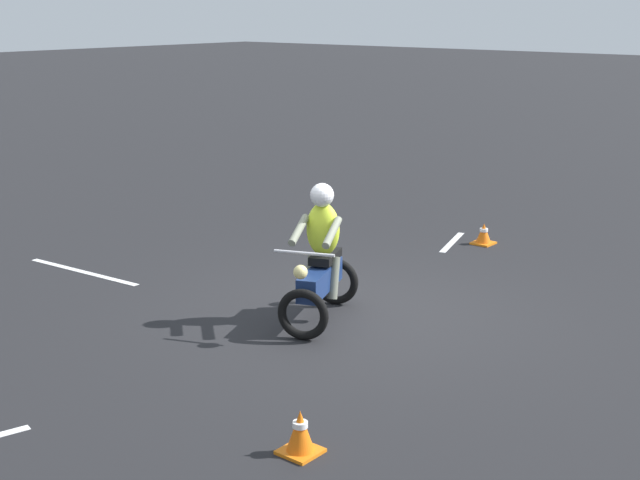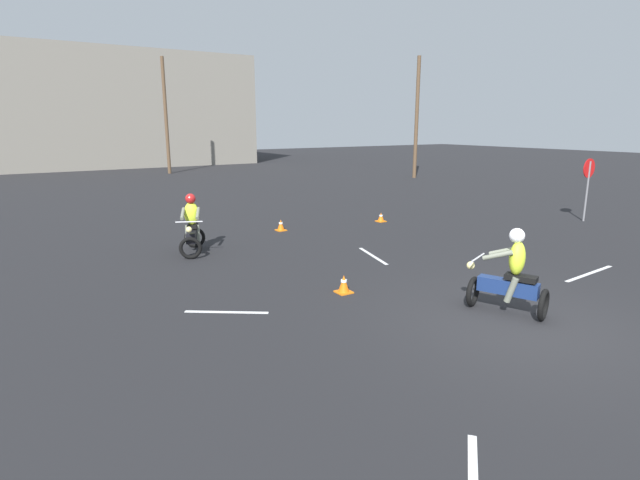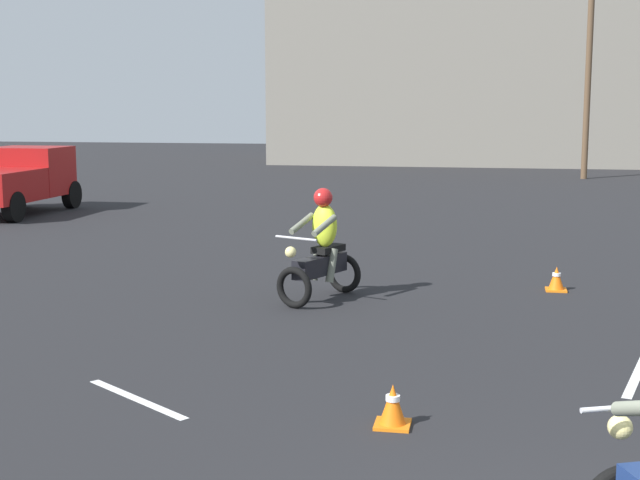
{
  "view_description": "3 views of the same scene",
  "coord_description": "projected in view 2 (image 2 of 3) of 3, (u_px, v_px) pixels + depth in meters",
  "views": [
    {
      "loc": [
        -6.17,
        8.27,
        3.65
      ],
      "look_at": [
        0.21,
        0.51,
        1.0
      ],
      "focal_mm": 50.0,
      "sensor_mm": 36.0,
      "label": 1
    },
    {
      "loc": [
        -7.58,
        -5.14,
        3.52
      ],
      "look_at": [
        -1.56,
        4.32,
        0.9
      ],
      "focal_mm": 28.0,
      "sensor_mm": 36.0,
      "label": 2
    },
    {
      "loc": [
        -0.95,
        -4.53,
        2.86
      ],
      "look_at": [
        -3.34,
        8.14,
        0.9
      ],
      "focal_mm": 50.0,
      "sensor_mm": 36.0,
      "label": 3
    }
  ],
  "objects": [
    {
      "name": "utility_pole_far",
      "position": [
        166.0,
        116.0,
        35.43
      ],
      "size": [
        0.24,
        0.24,
        8.1
      ],
      "primitive_type": "cylinder",
      "color": "brown",
      "rests_on": "ground"
    },
    {
      "name": "traffic_cone_far_right",
      "position": [
        381.0,
        217.0,
        18.37
      ],
      "size": [
        0.32,
        0.32,
        0.33
      ],
      "color": "orange",
      "rests_on": "ground"
    },
    {
      "name": "building_backdrop",
      "position": [
        104.0,
        110.0,
        42.67
      ],
      "size": [
        23.77,
        9.99,
        9.37
      ],
      "primitive_type": "cube",
      "color": "gray",
      "rests_on": "ground"
    },
    {
      "name": "motorcycle_rider_background",
      "position": [
        192.0,
        227.0,
        13.8
      ],
      "size": [
        1.13,
        1.54,
        1.66
      ],
      "rotation": [
        0.0,
        0.0,
        2.73
      ],
      "color": "black",
      "rests_on": "ground"
    },
    {
      "name": "lane_stripe_n",
      "position": [
        373.0,
        256.0,
        13.62
      ],
      "size": [
        0.58,
        1.8,
        0.01
      ],
      "primitive_type": "cube",
      "rotation": [
        0.0,
        0.0,
        2.88
      ],
      "color": "silver",
      "rests_on": "ground"
    },
    {
      "name": "motorcycle_rider_foreground",
      "position": [
        511.0,
        277.0,
        9.33
      ],
      "size": [
        1.1,
        1.54,
        1.66
      ],
      "rotation": [
        0.0,
        0.0,
        0.39
      ],
      "color": "black",
      "rests_on": "ground"
    },
    {
      "name": "ground_plane",
      "position": [
        522.0,
        324.0,
        8.99
      ],
      "size": [
        120.0,
        120.0,
        0.0
      ],
      "primitive_type": "plane",
      "color": "black"
    },
    {
      "name": "traffic_cone_near_right",
      "position": [
        281.0,
        225.0,
        16.81
      ],
      "size": [
        0.32,
        0.32,
        0.38
      ],
      "color": "orange",
      "rests_on": "ground"
    },
    {
      "name": "stop_sign",
      "position": [
        588.0,
        177.0,
        18.15
      ],
      "size": [
        0.7,
        0.08,
        2.3
      ],
      "color": "slate",
      "rests_on": "ground"
    },
    {
      "name": "utility_pole_near",
      "position": [
        417.0,
        118.0,
        32.56
      ],
      "size": [
        0.24,
        0.24,
        7.75
      ],
      "primitive_type": "cylinder",
      "color": "brown",
      "rests_on": "ground"
    },
    {
      "name": "lane_stripe_e",
      "position": [
        590.0,
        273.0,
        12.01
      ],
      "size": [
        2.17,
        0.26,
        0.01
      ],
      "primitive_type": "cube",
      "rotation": [
        0.0,
        0.0,
        1.64
      ],
      "color": "silver",
      "rests_on": "ground"
    },
    {
      "name": "lane_stripe_nw",
      "position": [
        226.0,
        312.0,
        9.54
      ],
      "size": [
        1.38,
        1.01,
        0.01
      ],
      "primitive_type": "cube",
      "rotation": [
        0.0,
        0.0,
        4.1
      ],
      "color": "silver",
      "rests_on": "ground"
    },
    {
      "name": "traffic_cone_near_left",
      "position": [
        344.0,
        284.0,
        10.61
      ],
      "size": [
        0.32,
        0.32,
        0.39
      ],
      "color": "orange",
      "rests_on": "ground"
    }
  ]
}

